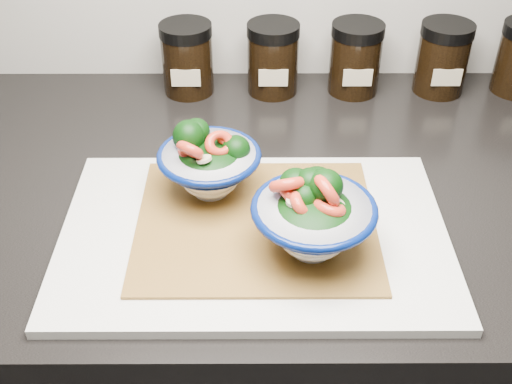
{
  "coord_description": "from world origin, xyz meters",
  "views": [
    {
      "loc": [
        -0.12,
        0.76,
        1.4
      ],
      "look_at": [
        -0.12,
        1.34,
        0.96
      ],
      "focal_mm": 45.0,
      "sensor_mm": 36.0,
      "label": 1
    }
  ],
  "objects_px": {
    "cutting_board": "(254,235)",
    "spice_jar_b": "(273,58)",
    "bowl_left": "(209,164)",
    "spice_jar_a": "(187,58)",
    "spice_jar_d": "(443,58)",
    "spice_jar_c": "(355,58)",
    "bowl_right": "(313,217)"
  },
  "relations": [
    {
      "from": "cutting_board",
      "to": "spice_jar_b",
      "type": "relative_size",
      "value": 3.98
    },
    {
      "from": "bowl_left",
      "to": "spice_jar_a",
      "type": "distance_m",
      "value": 0.29
    },
    {
      "from": "bowl_left",
      "to": "spice_jar_d",
      "type": "height_order",
      "value": "same"
    },
    {
      "from": "cutting_board",
      "to": "spice_jar_d",
      "type": "height_order",
      "value": "spice_jar_d"
    },
    {
      "from": "spice_jar_a",
      "to": "spice_jar_c",
      "type": "xyz_separation_m",
      "value": [
        0.26,
        0.0,
        0.0
      ]
    },
    {
      "from": "spice_jar_a",
      "to": "bowl_right",
      "type": "bearing_deg",
      "value": -66.93
    },
    {
      "from": "bowl_right",
      "to": "cutting_board",
      "type": "bearing_deg",
      "value": 152.17
    },
    {
      "from": "bowl_left",
      "to": "spice_jar_d",
      "type": "distance_m",
      "value": 0.45
    },
    {
      "from": "spice_jar_a",
      "to": "spice_jar_c",
      "type": "relative_size",
      "value": 1.0
    },
    {
      "from": "cutting_board",
      "to": "spice_jar_d",
      "type": "xyz_separation_m",
      "value": [
        0.3,
        0.36,
        0.05
      ]
    },
    {
      "from": "spice_jar_c",
      "to": "spice_jar_d",
      "type": "xyz_separation_m",
      "value": [
        0.14,
        0.0,
        0.0
      ]
    },
    {
      "from": "spice_jar_b",
      "to": "spice_jar_c",
      "type": "height_order",
      "value": "same"
    },
    {
      "from": "spice_jar_c",
      "to": "cutting_board",
      "type": "bearing_deg",
      "value": -113.9
    },
    {
      "from": "spice_jar_a",
      "to": "spice_jar_b",
      "type": "distance_m",
      "value": 0.13
    },
    {
      "from": "bowl_left",
      "to": "spice_jar_d",
      "type": "relative_size",
      "value": 1.12
    },
    {
      "from": "bowl_right",
      "to": "spice_jar_c",
      "type": "xyz_separation_m",
      "value": [
        0.1,
        0.39,
        -0.0
      ]
    },
    {
      "from": "spice_jar_b",
      "to": "bowl_right",
      "type": "bearing_deg",
      "value": -85.16
    },
    {
      "from": "bowl_left",
      "to": "cutting_board",
      "type": "bearing_deg",
      "value": -53.24
    },
    {
      "from": "spice_jar_c",
      "to": "spice_jar_d",
      "type": "distance_m",
      "value": 0.14
    },
    {
      "from": "spice_jar_b",
      "to": "spice_jar_d",
      "type": "height_order",
      "value": "same"
    },
    {
      "from": "cutting_board",
      "to": "spice_jar_c",
      "type": "bearing_deg",
      "value": 66.1
    },
    {
      "from": "spice_jar_c",
      "to": "spice_jar_a",
      "type": "bearing_deg",
      "value": 180.0
    },
    {
      "from": "bowl_right",
      "to": "spice_jar_a",
      "type": "bearing_deg",
      "value": 113.07
    },
    {
      "from": "cutting_board",
      "to": "bowl_right",
      "type": "distance_m",
      "value": 0.09
    },
    {
      "from": "bowl_left",
      "to": "spice_jar_a",
      "type": "xyz_separation_m",
      "value": [
        -0.05,
        0.29,
        0.0
      ]
    },
    {
      "from": "spice_jar_a",
      "to": "spice_jar_d",
      "type": "distance_m",
      "value": 0.4
    },
    {
      "from": "cutting_board",
      "to": "spice_jar_c",
      "type": "height_order",
      "value": "spice_jar_c"
    },
    {
      "from": "bowl_right",
      "to": "spice_jar_d",
      "type": "distance_m",
      "value": 0.46
    },
    {
      "from": "bowl_right",
      "to": "spice_jar_b",
      "type": "distance_m",
      "value": 0.4
    },
    {
      "from": "bowl_left",
      "to": "spice_jar_a",
      "type": "relative_size",
      "value": 1.12
    },
    {
      "from": "spice_jar_a",
      "to": "spice_jar_d",
      "type": "relative_size",
      "value": 1.0
    },
    {
      "from": "spice_jar_a",
      "to": "spice_jar_c",
      "type": "height_order",
      "value": "same"
    }
  ]
}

